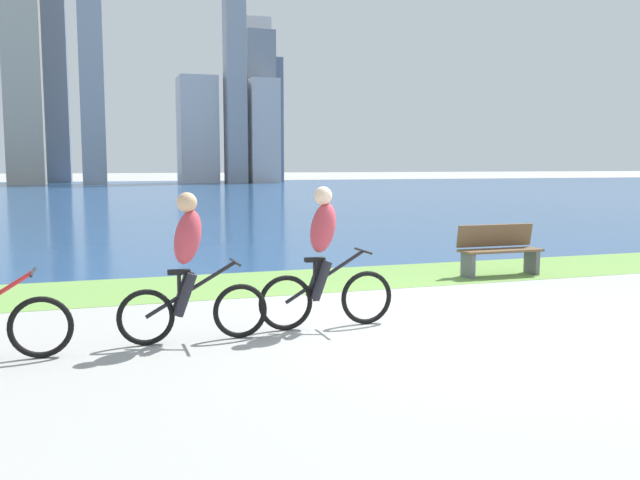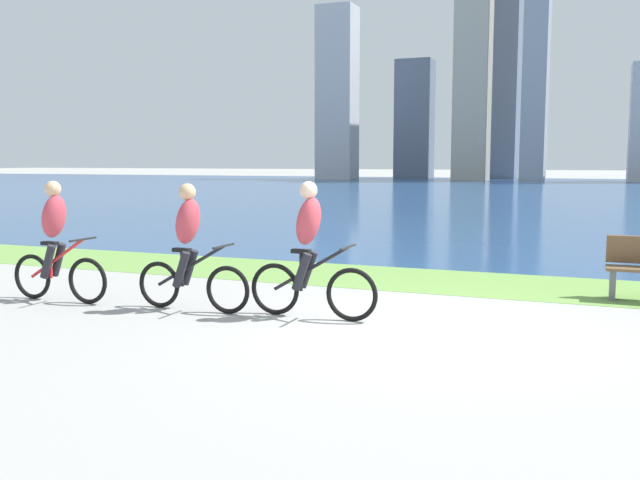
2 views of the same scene
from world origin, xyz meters
name	(u,v)px [view 2 (image 2 of 2)]	position (x,y,z in m)	size (l,w,h in m)	color
ground_plane	(418,329)	(0.00, 0.00, 0.00)	(300.00, 300.00, 0.00)	#9E9E99
grass_strip_bayside	(467,283)	(0.00, 3.33, 0.00)	(120.00, 2.33, 0.01)	#6B9947
bay_water_surface	(565,191)	(0.00, 39.57, 0.00)	(300.00, 70.16, 0.00)	navy
cyclist_lead	(310,251)	(-1.40, 0.09, 0.84)	(1.69, 0.52, 1.70)	black
cyclist_trailing	(189,247)	(-3.02, -0.09, 0.83)	(1.66, 0.52, 1.66)	black
cyclist_distant_rear	(56,242)	(-5.07, -0.25, 0.84)	(1.61, 0.52, 1.68)	black
city_skyline_far_shore	(559,81)	(-2.00, 65.85, 9.81)	(42.32, 12.39, 27.83)	#B7B7BC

